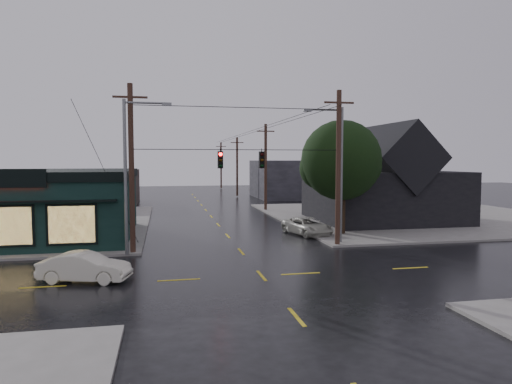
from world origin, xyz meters
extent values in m
plane|color=black|center=(0.00, 0.00, 0.00)|extent=(160.00, 160.00, 0.00)
cube|color=slate|center=(20.00, 20.00, 0.07)|extent=(28.00, 28.00, 0.15)
cube|color=black|center=(-15.00, 13.00, 2.25)|extent=(16.00, 12.00, 4.20)
cube|color=black|center=(-15.00, 13.00, 4.65)|extent=(16.30, 12.30, 0.60)
cube|color=black|center=(15.00, 17.00, 2.40)|extent=(12.00, 11.00, 4.50)
cylinder|color=black|center=(8.40, 10.68, 2.22)|extent=(0.70, 0.70, 4.15)
sphere|color=black|center=(8.40, 10.68, 5.65)|extent=(6.00, 6.00, 6.00)
cylinder|color=black|center=(0.00, 6.50, 6.30)|extent=(13.00, 0.04, 0.04)
cube|color=#352A26|center=(-14.00, 40.00, 2.20)|extent=(12.00, 10.00, 4.40)
cube|color=#222227|center=(16.00, 45.00, 2.80)|extent=(14.00, 12.00, 5.60)
imported|color=silver|center=(-8.29, 0.59, 0.68)|extent=(4.36, 2.46, 1.36)
imported|color=beige|center=(6.00, 11.32, 0.66)|extent=(3.32, 5.13, 1.31)
camera|label=1|loc=(-4.64, -21.48, 5.65)|focal=32.00mm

